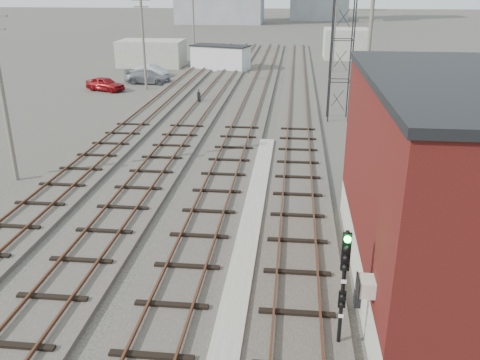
# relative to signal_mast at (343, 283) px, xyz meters

# --- Properties ---
(ground) EXTENTS (320.00, 320.00, 0.00)m
(ground) POSITION_rel_signal_mast_xyz_m (-3.70, 51.79, -2.16)
(ground) COLOR #282621
(ground) RESTS_ON ground
(track_right) EXTENTS (3.20, 90.00, 0.39)m
(track_right) POSITION_rel_signal_mast_xyz_m (-1.20, 30.79, -2.06)
(track_right) COLOR #332D28
(track_right) RESTS_ON ground
(track_mid_right) EXTENTS (3.20, 90.00, 0.39)m
(track_mid_right) POSITION_rel_signal_mast_xyz_m (-5.20, 30.79, -2.06)
(track_mid_right) COLOR #332D28
(track_mid_right) RESTS_ON ground
(track_mid_left) EXTENTS (3.20, 90.00, 0.39)m
(track_mid_left) POSITION_rel_signal_mast_xyz_m (-9.20, 30.79, -2.06)
(track_mid_left) COLOR #332D28
(track_mid_left) RESTS_ON ground
(track_left) EXTENTS (3.20, 90.00, 0.39)m
(track_left) POSITION_rel_signal_mast_xyz_m (-13.20, 30.79, -2.06)
(track_left) COLOR #332D28
(track_left) RESTS_ON ground
(platform_curb) EXTENTS (0.90, 28.00, 0.26)m
(platform_curb) POSITION_rel_signal_mast_xyz_m (-3.20, 5.79, -2.03)
(platform_curb) COLOR gray
(platform_curb) RESTS_ON ground
(brick_building) EXTENTS (6.54, 12.20, 7.22)m
(brick_building) POSITION_rel_signal_mast_xyz_m (3.80, 3.79, 1.47)
(brick_building) COLOR gray
(brick_building) RESTS_ON ground
(lattice_tower) EXTENTS (1.60, 1.60, 15.00)m
(lattice_tower) POSITION_rel_signal_mast_xyz_m (1.80, 26.79, 5.34)
(lattice_tower) COLOR black
(lattice_tower) RESTS_ON ground
(utility_pole_left_a) EXTENTS (1.80, 0.24, 9.00)m
(utility_pole_left_a) POSITION_rel_signal_mast_xyz_m (-16.20, 11.79, 2.63)
(utility_pole_left_a) COLOR #595147
(utility_pole_left_a) RESTS_ON ground
(utility_pole_left_b) EXTENTS (1.80, 0.24, 9.00)m
(utility_pole_left_b) POSITION_rel_signal_mast_xyz_m (-16.20, 36.79, 2.63)
(utility_pole_left_b) COLOR #595147
(utility_pole_left_b) RESTS_ON ground
(utility_pole_left_c) EXTENTS (1.80, 0.24, 9.00)m
(utility_pole_left_c) POSITION_rel_signal_mast_xyz_m (-16.20, 61.79, 2.63)
(utility_pole_left_c) COLOR #595147
(utility_pole_left_c) RESTS_ON ground
(utility_pole_right_a) EXTENTS (1.80, 0.24, 9.00)m
(utility_pole_right_a) POSITION_rel_signal_mast_xyz_m (2.80, 19.79, 2.63)
(utility_pole_right_a) COLOR #595147
(utility_pole_right_a) RESTS_ON ground
(utility_pole_right_b) EXTENTS (1.80, 0.24, 9.00)m
(utility_pole_right_b) POSITION_rel_signal_mast_xyz_m (2.80, 49.79, 2.63)
(utility_pole_right_b) COLOR #595147
(utility_pole_right_b) RESTS_ON ground
(shed_left) EXTENTS (8.00, 5.00, 3.20)m
(shed_left) POSITION_rel_signal_mast_xyz_m (-19.70, 51.79, -0.56)
(shed_left) COLOR gray
(shed_left) RESTS_ON ground
(shed_right) EXTENTS (6.00, 6.00, 4.00)m
(shed_right) POSITION_rel_signal_mast_xyz_m (5.30, 61.79, -0.16)
(shed_right) COLOR gray
(shed_right) RESTS_ON ground
(signal_mast) EXTENTS (0.40, 0.40, 3.75)m
(signal_mast) POSITION_rel_signal_mast_xyz_m (0.00, 0.00, 0.00)
(signal_mast) COLOR gray
(signal_mast) RESTS_ON ground
(switch_stand) EXTENTS (0.31, 0.31, 1.20)m
(switch_stand) POSITION_rel_signal_mast_xyz_m (-9.84, 31.11, -1.60)
(switch_stand) COLOR black
(switch_stand) RESTS_ON ground
(site_trailer) EXTENTS (7.55, 4.90, 2.93)m
(site_trailer) POSITION_rel_signal_mast_xyz_m (-10.61, 49.76, -0.68)
(site_trailer) COLOR silver
(site_trailer) RESTS_ON ground
(car_red) EXTENTS (4.28, 2.90, 1.35)m
(car_red) POSITION_rel_signal_mast_xyz_m (-19.97, 35.65, -1.49)
(car_red) COLOR maroon
(car_red) RESTS_ON ground
(car_silver) EXTENTS (4.13, 2.51, 1.28)m
(car_silver) POSITION_rel_signal_mast_xyz_m (-17.68, 44.42, -1.52)
(car_silver) COLOR #ACAFB4
(car_silver) RESTS_ON ground
(car_grey) EXTENTS (4.97, 2.31, 1.40)m
(car_grey) POSITION_rel_signal_mast_xyz_m (-16.91, 39.93, -1.46)
(car_grey) COLOR slate
(car_grey) RESTS_ON ground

